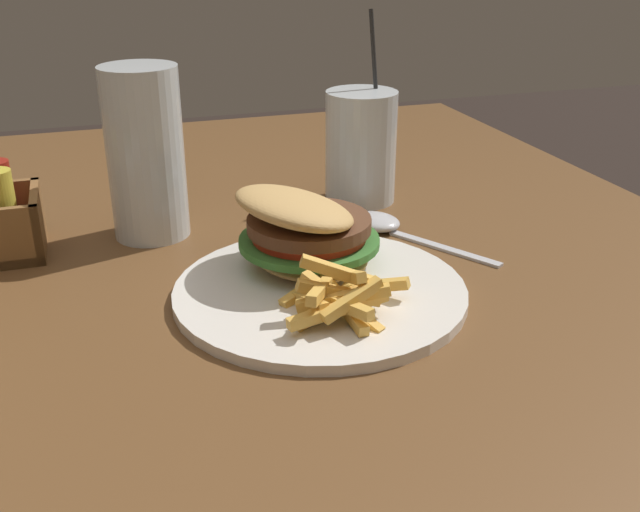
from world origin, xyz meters
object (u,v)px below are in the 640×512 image
at_px(juice_glass, 361,152).
at_px(condiment_caddy, 3,221).
at_px(beer_glass, 146,160).
at_px(spoon, 381,224).
at_px(meal_plate_near, 312,256).

bearing_deg(juice_glass, condiment_caddy, 95.44).
height_order(beer_glass, spoon, beer_glass).
bearing_deg(spoon, condiment_caddy, 50.08).
distance_m(juice_glass, condiment_caddy, 0.40).
xyz_separation_m(meal_plate_near, beer_glass, (0.17, 0.13, 0.05)).
xyz_separation_m(beer_glass, condiment_caddy, (-0.00, 0.15, -0.05)).
height_order(beer_glass, condiment_caddy, beer_glass).
bearing_deg(meal_plate_near, spoon, -46.66).
xyz_separation_m(meal_plate_near, condiment_caddy, (0.17, 0.27, 0.00)).
bearing_deg(meal_plate_near, condiment_caddy, 58.31).
bearing_deg(condiment_caddy, juice_glass, -84.56).
bearing_deg(spoon, meal_plate_near, 102.55).
distance_m(juice_glass, spoon, 0.11).
height_order(juice_glass, condiment_caddy, juice_glass).
relative_size(meal_plate_near, beer_glass, 1.47).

